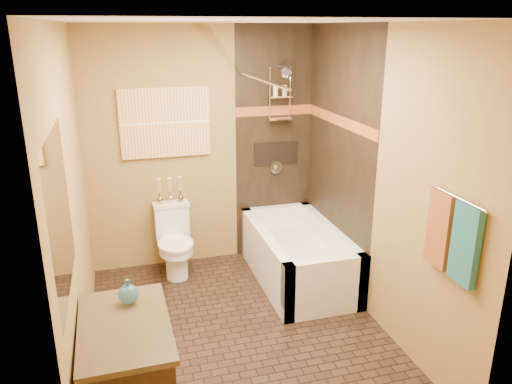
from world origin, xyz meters
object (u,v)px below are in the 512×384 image
object	(u,v)px
sunset_painting	(165,123)
bathtub	(297,259)
toilet	(174,241)
vanity	(128,378)

from	to	relation	value
sunset_painting	bathtub	distance (m)	1.92
sunset_painting	toilet	distance (m)	1.21
toilet	vanity	size ratio (longest dim) A/B	0.82
bathtub	toilet	xyz separation A→B (m)	(-1.18, 0.48, 0.15)
vanity	bathtub	bearing A→B (deg)	41.93
bathtub	sunset_painting	bearing A→B (deg)	148.37
sunset_painting	bathtub	world-z (taller)	sunset_painting
bathtub	vanity	world-z (taller)	vanity
bathtub	toilet	size ratio (longest dim) A/B	2.06
toilet	vanity	world-z (taller)	vanity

